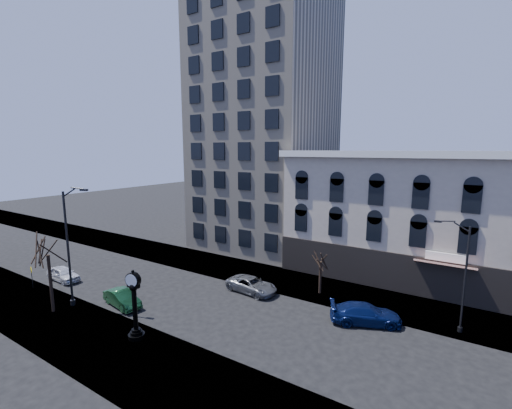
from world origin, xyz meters
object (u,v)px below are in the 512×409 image
Objects in this scene: warning_sign at (32,273)px; street_clock at (135,308)px; car_near_a at (63,274)px; car_near_b at (122,298)px; street_lamp_near at (73,216)px.

street_clock is at bearing 15.22° from warning_sign.
warning_sign reaches higher than car_near_a.
street_clock is 1.20× the size of car_near_b.
warning_sign is 2.80m from car_near_a.
warning_sign is at bearing 163.11° from street_clock.
street_clock is at bearing -24.42° from street_lamp_near.
car_near_b is at bearing 17.51° from street_lamp_near.
street_lamp_near reaches higher than warning_sign.
car_near_b is at bearing -91.32° from car_near_a.
car_near_b is at bearing 29.72° from warning_sign.
street_clock is 5.97m from car_near_b.
street_lamp_near is at bearing 18.95° from warning_sign.
street_lamp_near is (-7.73, 0.72, 5.27)m from street_clock.
car_near_a is at bearing 96.38° from car_near_b.
warning_sign is 0.52× the size of car_near_b.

